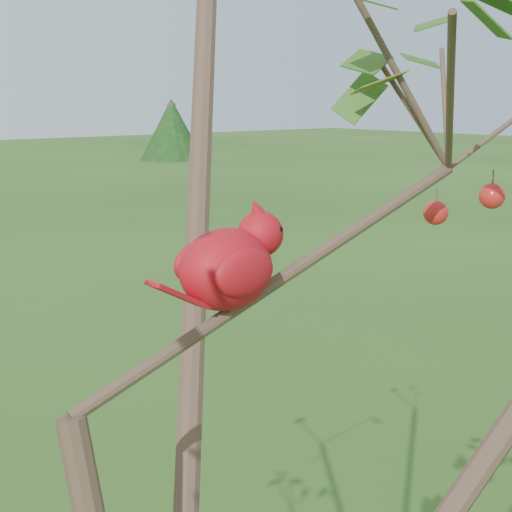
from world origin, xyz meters
The scene contains 2 objects.
crabapple_tree centered at (0.03, -0.02, 2.12)m, with size 2.35×2.05×2.95m.
cardinal centered at (0.17, 0.08, 2.10)m, with size 0.21×0.11×0.15m.
Camera 1 is at (-0.41, -0.67, 2.31)m, focal length 55.00 mm.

